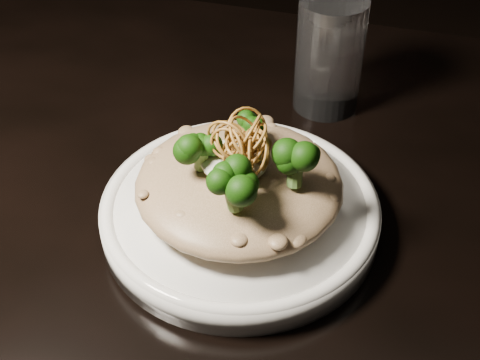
% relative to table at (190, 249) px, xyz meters
% --- Properties ---
extents(table, '(1.10, 0.80, 0.75)m').
position_rel_table_xyz_m(table, '(0.00, 0.00, 0.00)').
color(table, black).
rests_on(table, ground).
extents(plate, '(0.26, 0.26, 0.03)m').
position_rel_table_xyz_m(plate, '(0.06, -0.03, 0.10)').
color(plate, white).
rests_on(plate, table).
extents(risotto, '(0.19, 0.19, 0.04)m').
position_rel_table_xyz_m(risotto, '(0.06, -0.03, 0.13)').
color(risotto, brown).
rests_on(risotto, plate).
extents(broccoli, '(0.13, 0.13, 0.05)m').
position_rel_table_xyz_m(broccoli, '(0.07, -0.03, 0.17)').
color(broccoli, black).
rests_on(broccoli, risotto).
extents(cheese, '(0.06, 0.06, 0.02)m').
position_rel_table_xyz_m(cheese, '(0.06, -0.03, 0.16)').
color(cheese, silver).
rests_on(cheese, risotto).
extents(shallots, '(0.05, 0.05, 0.03)m').
position_rel_table_xyz_m(shallots, '(0.07, -0.03, 0.18)').
color(shallots, brown).
rests_on(shallots, cheese).
extents(drinking_glass, '(0.09, 0.09, 0.13)m').
position_rel_table_xyz_m(drinking_glass, '(0.10, 0.19, 0.15)').
color(drinking_glass, white).
rests_on(drinking_glass, table).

